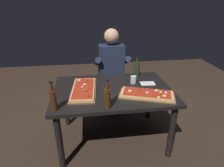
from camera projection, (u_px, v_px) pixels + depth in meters
ground_plane at (113, 138)px, 2.59m from camera, size 6.40×6.40×0.00m
dining_table at (113, 96)px, 2.32m from camera, size 1.40×0.96×0.74m
pizza_rectangular_front at (147, 94)px, 2.11m from camera, size 0.66×0.45×0.05m
pizza_rectangular_left at (84, 89)px, 2.23m from camera, size 0.33×0.65×0.05m
wine_bottle_dark at (137, 68)px, 2.63m from camera, size 0.07×0.07×0.27m
oil_bottle_amber at (108, 97)px, 1.85m from camera, size 0.07×0.07×0.30m
vinegar_bottle_green at (53, 99)px, 1.81m from camera, size 0.06×0.06×0.30m
tumbler_near_camera at (133, 80)px, 2.43m from camera, size 0.07×0.07×0.09m
napkin_cutlery_set at (148, 83)px, 2.41m from camera, size 0.19×0.12×0.01m
diner_chair at (111, 80)px, 3.17m from camera, size 0.44×0.44×0.87m
seated_diner at (112, 68)px, 2.95m from camera, size 0.53×0.41×1.33m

